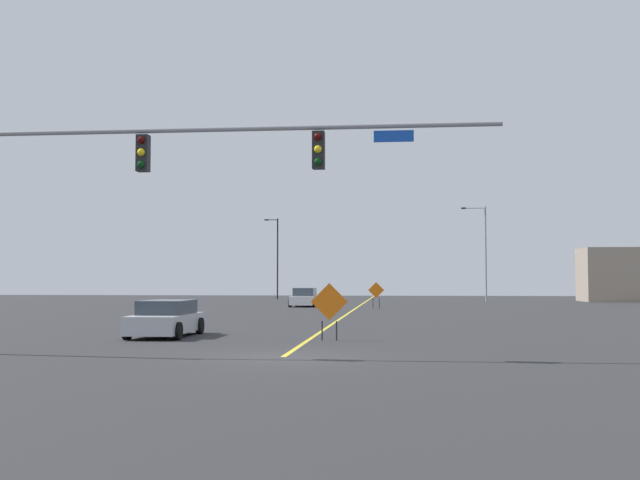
{
  "coord_description": "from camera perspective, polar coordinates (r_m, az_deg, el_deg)",
  "views": [
    {
      "loc": [
        3.17,
        -20.91,
        2.13
      ],
      "look_at": [
        -1.29,
        22.51,
        4.41
      ],
      "focal_mm": 42.76,
      "sensor_mm": 36.0,
      "label": 1
    }
  ],
  "objects": [
    {
      "name": "traffic_signal_assembly",
      "position": [
        22.27,
        -12.73,
        5.12
      ],
      "size": [
        15.2,
        0.44,
        7.03
      ],
      "color": "gray",
      "rests_on": "ground"
    },
    {
      "name": "ground",
      "position": [
        21.25,
        -2.77,
        -8.75
      ],
      "size": [
        163.59,
        163.59,
        0.0
      ],
      "primitive_type": "plane",
      "color": "#2D2D30"
    },
    {
      "name": "roadside_building_east",
      "position": [
        80.51,
        21.08,
        -2.44
      ],
      "size": [
        6.05,
        5.26,
        5.26
      ],
      "color": "gray",
      "rests_on": "ground"
    },
    {
      "name": "street_lamp_mid_left",
      "position": [
        73.99,
        12.17,
        -0.68
      ],
      "size": [
        2.34,
        0.24,
        9.12
      ],
      "color": "gray",
      "rests_on": "ground"
    },
    {
      "name": "construction_sign_right_shoulder",
      "position": [
        56.97,
        4.22,
        -3.87
      ],
      "size": [
        1.19,
        0.08,
        1.96
      ],
      "color": "orange",
      "rests_on": "ground"
    },
    {
      "name": "car_white_near",
      "position": [
        60.87,
        -1.17,
        -4.36
      ],
      "size": [
        2.12,
        4.33,
        1.48
      ],
      "color": "white",
      "rests_on": "ground"
    },
    {
      "name": "street_lamp_far_right",
      "position": [
        84.21,
        -3.26,
        -1.14
      ],
      "size": [
        1.54,
        0.24,
        8.92
      ],
      "color": "black",
      "rests_on": "ground"
    },
    {
      "name": "road_centre_stripe",
      "position": [
        66.46,
        3.15,
        -4.83
      ],
      "size": [
        0.16,
        90.88,
        0.01
      ],
      "color": "yellow",
      "rests_on": "ground"
    },
    {
      "name": "car_silver_distant",
      "position": [
        29.35,
        -11.46,
        -5.82
      ],
      "size": [
        2.09,
        4.45,
        1.36
      ],
      "color": "#B7BABF",
      "rests_on": "ground"
    },
    {
      "name": "construction_sign_median_near",
      "position": [
        26.89,
        0.7,
        -4.84
      ],
      "size": [
        1.31,
        0.05,
        2.01
      ],
      "color": "orange",
      "rests_on": "ground"
    }
  ]
}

